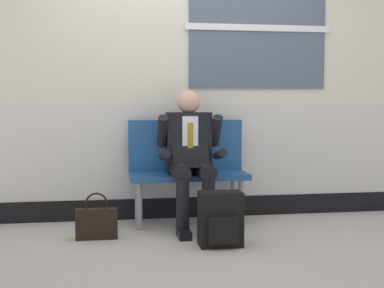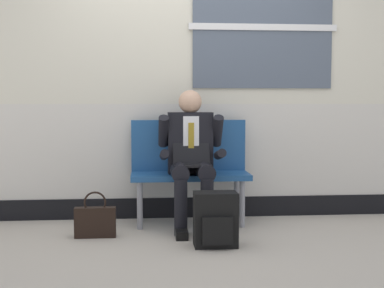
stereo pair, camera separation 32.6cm
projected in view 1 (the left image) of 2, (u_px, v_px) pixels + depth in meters
ground_plane at (195, 234)px, 4.47m from camera, size 18.00×18.00×0.00m
station_wall at (184, 55)px, 5.06m from camera, size 5.10×0.17×3.14m
bench_with_person at (187, 165)px, 4.87m from camera, size 1.07×0.42×0.94m
person_seated at (191, 155)px, 4.66m from camera, size 0.57×0.70×1.22m
backpack at (221, 220)px, 4.09m from camera, size 0.33×0.24×0.42m
handbag at (97, 222)px, 4.30m from camera, size 0.34×0.08×0.38m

